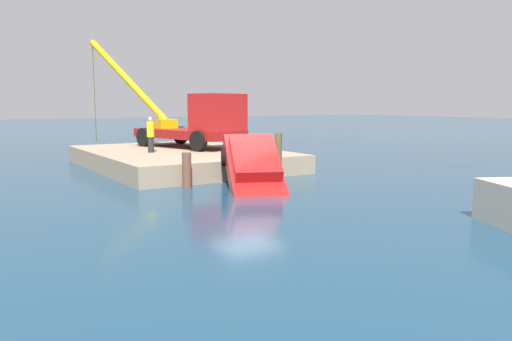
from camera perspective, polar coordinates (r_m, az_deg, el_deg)
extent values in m
plane|color=navy|center=(19.80, -1.09, -1.51)|extent=(200.00, 200.00, 0.00)
cube|color=gray|center=(25.47, -8.67, 1.37)|extent=(11.40, 8.20, 0.84)
cube|color=maroon|center=(26.90, -7.64, 4.16)|extent=(6.75, 4.12, 0.45)
cube|color=#AF1919|center=(25.17, -4.32, 6.57)|extent=(2.35, 2.81, 1.83)
cylinder|color=black|center=(26.15, -2.38, 3.63)|extent=(1.04, 0.56, 1.00)
cylinder|color=black|center=(24.42, -6.55, 3.32)|extent=(1.04, 0.56, 1.00)
cylinder|color=black|center=(29.41, -8.53, 3.98)|extent=(1.04, 0.56, 1.00)
cylinder|color=black|center=(27.89, -12.56, 3.70)|extent=(1.04, 0.56, 1.00)
cylinder|color=#E5B20C|center=(30.14, -14.29, 9.87)|extent=(5.12, 3.01, 4.83)
cube|color=#E5B20C|center=(28.35, -10.14, 5.24)|extent=(1.00, 1.00, 0.50)
cylinder|color=#4C4C19|center=(32.03, -17.80, 8.41)|extent=(0.04, 0.04, 5.87)
cylinder|color=#272727|center=(24.29, -11.81, 2.87)|extent=(0.28, 0.28, 0.73)
cylinder|color=yellow|center=(24.24, -11.85, 4.59)|extent=(0.34, 0.34, 0.73)
sphere|color=tan|center=(24.23, -11.88, 5.70)|extent=(0.21, 0.21, 0.21)
cube|color=red|center=(18.47, -0.18, -0.34)|extent=(4.48, 3.33, 2.71)
cube|color=red|center=(18.31, -0.14, 1.49)|extent=(2.77, 2.43, 1.56)
cylinder|color=black|center=(17.73, 3.44, -4.08)|extent=(0.89, 0.54, 0.87)
cylinder|color=black|center=(17.41, -2.67, -4.29)|extent=(0.89, 0.54, 0.87)
cylinder|color=black|center=(20.03, 1.82, 1.52)|extent=(0.89, 0.54, 0.87)
cylinder|color=black|center=(19.75, -3.59, 1.42)|extent=(0.89, 0.54, 0.87)
cylinder|color=brown|center=(18.99, -7.84, 0.04)|extent=(0.35, 0.35, 1.32)
cylinder|color=brown|center=(20.88, 2.56, 1.62)|extent=(0.28, 0.28, 1.93)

